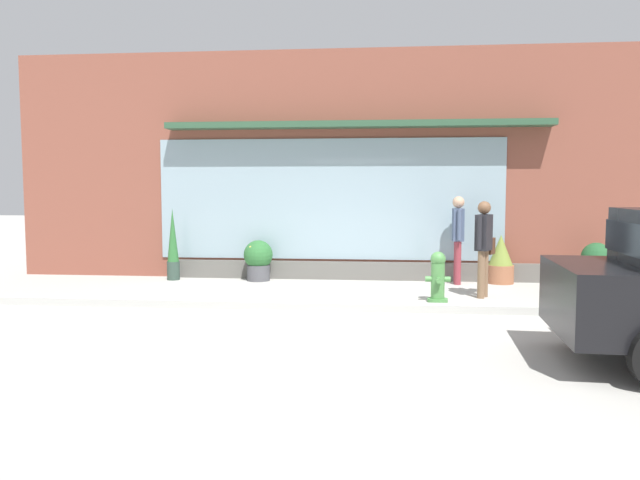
{
  "coord_description": "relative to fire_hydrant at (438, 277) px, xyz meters",
  "views": [
    {
      "loc": [
        0.52,
        -9.31,
        1.83
      ],
      "look_at": [
        -0.53,
        1.2,
        0.94
      ],
      "focal_mm": 34.63,
      "sensor_mm": 36.0,
      "label": 1
    }
  ],
  "objects": [
    {
      "name": "potted_plant_corner_tall",
      "position": [
        -3.33,
        1.99,
        0.03
      ],
      "size": [
        0.58,
        0.58,
        0.8
      ],
      "color": "#4C4C51",
      "rests_on": "ground_plane"
    },
    {
      "name": "pedestrian_passerby",
      "position": [
        0.54,
        1.94,
        0.58
      ],
      "size": [
        0.22,
        0.48,
        1.68
      ],
      "rotation": [
        0.0,
        0.0,
        1.57
      ],
      "color": "#8E333D",
      "rests_on": "ground_plane"
    },
    {
      "name": "potted_plant_window_right",
      "position": [
        1.38,
        2.13,
        0.04
      ],
      "size": [
        0.51,
        0.51,
        0.94
      ],
      "color": "#9E6042",
      "rests_on": "ground_plane"
    },
    {
      "name": "potted_plant_window_left",
      "position": [
        3.04,
        1.8,
        0.04
      ],
      "size": [
        0.54,
        0.54,
        0.83
      ],
      "color": "#9E6042",
      "rests_on": "ground_plane"
    },
    {
      "name": "pedestrian_with_handbag",
      "position": [
        0.8,
        0.52,
        0.54
      ],
      "size": [
        0.42,
        0.63,
        1.61
      ],
      "rotation": [
        0.0,
        0.0,
        1.1
      ],
      "color": "brown",
      "rests_on": "ground_plane"
    },
    {
      "name": "potted_plant_by_entrance",
      "position": [
        -5.05,
        1.94,
        0.28
      ],
      "size": [
        0.25,
        0.25,
        1.43
      ],
      "color": "#33473D",
      "rests_on": "ground_plane"
    },
    {
      "name": "fire_hydrant",
      "position": [
        0.0,
        0.0,
        0.0
      ],
      "size": [
        0.4,
        0.36,
        0.82
      ],
      "color": "#4C8C47",
      "rests_on": "ground_plane"
    },
    {
      "name": "curb_strip",
      "position": [
        -1.43,
        -0.83,
        -0.35
      ],
      "size": [
        14.0,
        0.24,
        0.12
      ],
      "primitive_type": "cube",
      "color": "#B2B2AD",
      "rests_on": "ground_plane"
    },
    {
      "name": "storefront",
      "position": [
        -1.44,
        2.55,
        1.84
      ],
      "size": [
        14.0,
        0.81,
        4.57
      ],
      "color": "brown",
      "rests_on": "ground_plane"
    },
    {
      "name": "ground_plane",
      "position": [
        -1.43,
        -0.63,
        -0.41
      ],
      "size": [
        60.0,
        60.0,
        0.0
      ],
      "primitive_type": "plane",
      "color": "#B2AFA8"
    }
  ]
}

